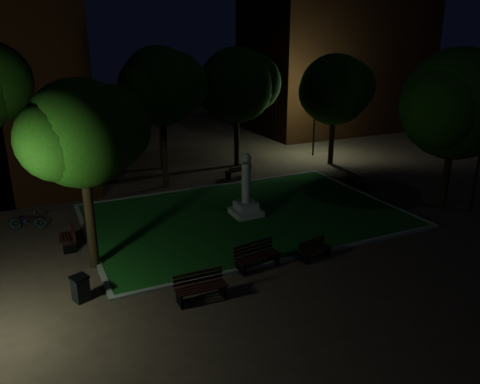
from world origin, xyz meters
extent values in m
plane|color=#493528|center=(0.00, 0.00, 0.00)|extent=(80.00, 80.00, 0.00)
cube|color=#144F16|center=(0.00, 2.00, 0.04)|extent=(15.00, 10.00, 0.08)
cube|color=slate|center=(0.00, -3.10, 0.06)|extent=(15.40, 0.20, 0.12)
cube|color=slate|center=(0.00, 7.10, 0.06)|extent=(15.40, 0.20, 0.12)
cube|color=slate|center=(-7.60, 2.00, 0.06)|extent=(0.20, 10.00, 0.12)
cube|color=slate|center=(7.60, 2.00, 0.06)|extent=(0.20, 10.00, 0.12)
cube|color=gray|center=(0.00, 2.00, 0.23)|extent=(1.40, 1.40, 0.30)
cube|color=gray|center=(0.00, 2.00, 0.58)|extent=(1.00, 1.00, 0.40)
cylinder|color=gray|center=(0.00, 2.00, 1.78)|extent=(0.44, 0.44, 2.00)
sphere|color=gray|center=(0.00, 2.00, 3.03)|extent=(0.50, 0.50, 0.50)
cube|color=#46200E|center=(18.00, 20.00, 6.00)|extent=(16.00, 10.00, 12.00)
cylinder|color=black|center=(-7.73, -0.29, 2.07)|extent=(0.36, 0.36, 4.14)
sphere|color=#1F4D10|center=(-7.73, -0.29, 5.33)|extent=(3.98, 3.98, 3.98)
sphere|color=#1F4D10|center=(-6.73, -0.09, 5.43)|extent=(3.18, 3.18, 3.18)
sphere|color=#1F4D10|center=(-8.52, -0.59, 5.23)|extent=(2.98, 2.98, 2.98)
cylinder|color=black|center=(-2.22, 8.45, 2.28)|extent=(0.36, 0.36, 4.56)
sphere|color=#1F4D10|center=(-2.22, 8.45, 5.85)|extent=(4.31, 4.31, 4.31)
sphere|color=#1F4D10|center=(-1.14, 8.65, 5.95)|extent=(3.45, 3.45, 3.45)
sphere|color=#1F4D10|center=(-3.08, 8.15, 5.75)|extent=(3.23, 3.23, 3.23)
cylinder|color=black|center=(3.63, 10.99, 2.01)|extent=(0.36, 0.36, 4.03)
sphere|color=#1F4D10|center=(3.63, 10.99, 5.52)|extent=(4.98, 4.98, 4.98)
sphere|color=#1F4D10|center=(4.88, 11.19, 5.62)|extent=(3.98, 3.98, 3.98)
sphere|color=#1F4D10|center=(2.64, 10.69, 5.42)|extent=(3.73, 3.73, 3.73)
cylinder|color=black|center=(9.84, 8.61, 1.87)|extent=(0.36, 0.36, 3.74)
sphere|color=#1F4D10|center=(9.84, 8.61, 5.17)|extent=(4.77, 4.77, 4.77)
sphere|color=#1F4D10|center=(11.04, 8.81, 5.27)|extent=(3.82, 3.82, 3.82)
sphere|color=#1F4D10|center=(8.89, 8.31, 5.07)|extent=(3.58, 3.58, 3.58)
cylinder|color=black|center=(9.91, -1.29, 1.91)|extent=(0.36, 0.36, 3.81)
sphere|color=#1F4D10|center=(9.91, -1.29, 5.46)|extent=(5.48, 5.48, 5.48)
sphere|color=#1F4D10|center=(11.28, -1.09, 5.56)|extent=(4.38, 4.38, 4.38)
sphere|color=#1F4D10|center=(8.82, -1.59, 5.36)|extent=(4.11, 4.11, 4.11)
cylinder|color=black|center=(-1.24, 12.43, 2.17)|extent=(0.36, 0.36, 4.34)
sphere|color=#1F4D10|center=(-1.24, 12.43, 5.75)|extent=(4.70, 4.70, 4.70)
sphere|color=#1F4D10|center=(-0.06, 12.63, 5.85)|extent=(3.76, 3.76, 3.76)
sphere|color=#1F4D10|center=(-2.18, 12.13, 5.65)|extent=(3.53, 3.53, 3.53)
cylinder|color=black|center=(10.82, -2.33, 2.00)|extent=(0.12, 0.12, 4.00)
sphere|color=#D8FFD8|center=(10.37, -2.33, 4.00)|extent=(0.28, 0.28, 0.28)
cylinder|color=black|center=(-10.58, 9.54, 2.11)|extent=(0.12, 0.12, 4.21)
cylinder|color=black|center=(-10.58, 9.54, 4.21)|extent=(0.90, 0.08, 0.08)
sphere|color=#D8FFD8|center=(-10.13, 9.54, 4.21)|extent=(0.28, 0.28, 0.28)
cylinder|color=black|center=(10.08, 11.18, 2.17)|extent=(0.12, 0.12, 4.34)
cylinder|color=black|center=(10.08, 11.18, 4.34)|extent=(0.90, 0.08, 0.08)
sphere|color=#D8FFD8|center=(9.63, 11.18, 4.34)|extent=(0.28, 0.28, 0.28)
sphere|color=#D8FFD8|center=(10.53, 11.18, 4.34)|extent=(0.28, 0.28, 0.28)
cube|color=black|center=(-2.77, -3.27, 0.25)|extent=(0.17, 0.63, 0.51)
cube|color=black|center=(-1.18, -3.01, 0.25)|extent=(0.17, 0.63, 0.51)
cube|color=black|center=(-1.94, -3.39, 0.52)|extent=(1.83, 0.39, 0.05)
cube|color=black|center=(-1.96, -3.23, 0.52)|extent=(1.83, 0.39, 0.05)
cube|color=black|center=(-1.99, -3.07, 0.52)|extent=(1.83, 0.39, 0.05)
cube|color=black|center=(-2.01, -2.91, 0.52)|extent=(1.83, 0.39, 0.05)
cube|color=black|center=(-2.02, -2.84, 0.63)|extent=(1.83, 0.35, 0.11)
cube|color=black|center=(-2.02, -2.84, 0.79)|extent=(1.83, 0.35, 0.11)
cube|color=black|center=(-2.02, -2.84, 0.95)|extent=(1.83, 0.35, 0.11)
cube|color=black|center=(-0.08, -3.52, 0.20)|extent=(0.15, 0.49, 0.39)
cube|color=black|center=(1.14, -3.29, 0.20)|extent=(0.15, 0.49, 0.39)
cube|color=black|center=(0.57, -3.60, 0.40)|extent=(1.41, 0.35, 0.04)
cube|color=black|center=(0.55, -3.47, 0.40)|extent=(1.41, 0.35, 0.04)
cube|color=black|center=(0.52, -3.35, 0.40)|extent=(1.41, 0.35, 0.04)
cube|color=black|center=(0.50, -3.23, 0.40)|extent=(1.41, 0.35, 0.04)
cube|color=black|center=(0.49, -3.18, 0.49)|extent=(1.40, 0.32, 0.09)
cube|color=black|center=(0.49, -3.18, 0.61)|extent=(1.40, 0.32, 0.09)
cube|color=black|center=(0.49, -3.18, 0.74)|extent=(1.40, 0.32, 0.09)
cube|color=black|center=(-5.59, -4.42, 0.25)|extent=(0.07, 0.62, 0.50)
cube|color=black|center=(-4.01, -4.43, 0.25)|extent=(0.07, 0.62, 0.50)
cube|color=black|center=(-4.80, -4.67, 0.51)|extent=(1.80, 0.11, 0.05)
cube|color=black|center=(-4.80, -4.51, 0.51)|extent=(1.80, 0.11, 0.05)
cube|color=black|center=(-4.80, -4.36, 0.51)|extent=(1.80, 0.11, 0.05)
cube|color=black|center=(-4.80, -4.20, 0.51)|extent=(1.80, 0.11, 0.05)
cube|color=black|center=(-4.80, -4.13, 0.62)|extent=(1.80, 0.08, 0.11)
cube|color=black|center=(-4.80, -4.13, 0.78)|extent=(1.80, 0.08, 0.11)
cube|color=black|center=(-4.80, -4.13, 0.93)|extent=(1.80, 0.08, 0.11)
cube|color=black|center=(-8.51, 2.70, 0.21)|extent=(0.54, 0.07, 0.43)
cube|color=black|center=(-8.49, 1.34, 0.21)|extent=(0.54, 0.07, 0.43)
cube|color=black|center=(-8.71, 2.02, 0.44)|extent=(0.12, 1.56, 0.04)
cube|color=black|center=(-8.58, 2.02, 0.44)|extent=(0.12, 1.56, 0.04)
cube|color=black|center=(-8.44, 2.02, 0.44)|extent=(0.12, 1.56, 0.04)
cube|color=black|center=(-8.31, 2.03, 0.44)|extent=(0.12, 1.56, 0.04)
cube|color=black|center=(-8.25, 2.03, 0.53)|extent=(0.08, 1.55, 0.09)
cube|color=black|center=(-8.25, 2.03, 0.67)|extent=(0.08, 1.55, 0.09)
cube|color=black|center=(-8.25, 2.03, 0.81)|extent=(0.08, 1.55, 0.09)
cube|color=black|center=(7.98, 2.76, 0.22)|extent=(0.54, 0.13, 0.43)
cube|color=black|center=(8.18, 4.12, 0.22)|extent=(0.54, 0.13, 0.43)
cube|color=black|center=(8.29, 3.41, 0.44)|extent=(0.31, 1.57, 0.04)
cube|color=black|center=(8.16, 3.43, 0.44)|extent=(0.31, 1.57, 0.04)
cube|color=black|center=(8.02, 3.45, 0.44)|extent=(0.31, 1.57, 0.04)
cube|color=black|center=(7.88, 3.47, 0.44)|extent=(0.31, 1.57, 0.04)
cube|color=black|center=(7.83, 3.48, 0.54)|extent=(0.28, 1.56, 0.09)
cube|color=black|center=(7.83, 3.48, 0.68)|extent=(0.28, 1.56, 0.09)
cube|color=black|center=(7.83, 3.48, 0.81)|extent=(0.28, 1.56, 0.09)
cube|color=black|center=(3.23, 8.44, 0.23)|extent=(0.14, 0.58, 0.46)
cube|color=black|center=(1.78, 8.25, 0.23)|extent=(0.14, 0.58, 0.46)
cube|color=black|center=(2.47, 8.57, 0.47)|extent=(1.67, 0.31, 0.04)
cube|color=black|center=(2.49, 8.43, 0.47)|extent=(1.67, 0.31, 0.04)
cube|color=black|center=(2.51, 8.28, 0.47)|extent=(1.67, 0.31, 0.04)
cube|color=black|center=(2.53, 8.14, 0.47)|extent=(1.67, 0.31, 0.04)
cube|color=black|center=(2.54, 8.08, 0.57)|extent=(1.66, 0.28, 0.10)
cube|color=black|center=(2.54, 8.08, 0.72)|extent=(1.66, 0.28, 0.10)
cube|color=black|center=(2.54, 8.08, 0.87)|extent=(1.66, 0.28, 0.10)
cube|color=black|center=(-8.54, -2.67, 0.43)|extent=(0.62, 0.62, 0.86)
cube|color=black|center=(-8.54, -2.67, 0.89)|extent=(0.69, 0.69, 0.06)
imported|color=black|center=(-9.98, 4.94, 0.45)|extent=(1.80, 1.14, 0.89)
camera|label=1|loc=(-9.57, -17.74, 8.70)|focal=35.00mm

